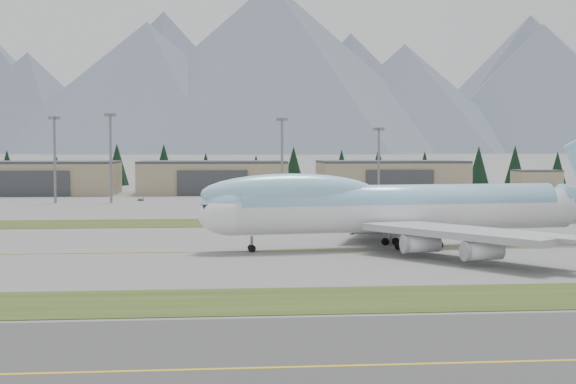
{
  "coord_description": "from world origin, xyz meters",
  "views": [
    {
      "loc": [
        -14.23,
        -115.8,
        15.03
      ],
      "look_at": [
        -2.59,
        11.41,
        8.0
      ],
      "focal_mm": 50.0,
      "sensor_mm": 36.0,
      "label": 1
    }
  ],
  "objects": [
    {
      "name": "ground",
      "position": [
        0.0,
        0.0,
        0.0
      ],
      "size": [
        7000.0,
        7000.0,
        0.0
      ],
      "primitive_type": "plane",
      "color": "#60605E",
      "rests_on": "ground"
    },
    {
      "name": "grass_strip_near",
      "position": [
        0.0,
        -38.0,
        0.0
      ],
      "size": [
        400.0,
        14.0,
        0.08
      ],
      "primitive_type": "cube",
      "color": "#2C4117",
      "rests_on": "ground"
    },
    {
      "name": "grass_strip_far",
      "position": [
        0.0,
        45.0,
        0.0
      ],
      "size": [
        400.0,
        18.0,
        0.08
      ],
      "primitive_type": "cube",
      "color": "#2C4117",
      "rests_on": "ground"
    },
    {
      "name": "asphalt_taxiway",
      "position": [
        0.0,
        -62.0,
        0.0
      ],
      "size": [
        400.0,
        32.0,
        0.04
      ],
      "primitive_type": "cube",
      "color": "#3B3B3B",
      "rests_on": "ground"
    },
    {
      "name": "taxiway_line_main",
      "position": [
        0.0,
        0.0,
        0.0
      ],
      "size": [
        400.0,
        0.4,
        0.02
      ],
      "primitive_type": "cube",
      "color": "gold",
      "rests_on": "ground"
    },
    {
      "name": "taxiway_line_near",
      "position": [
        0.0,
        -62.0,
        0.0
      ],
      "size": [
        400.0,
        0.4,
        0.02
      ],
      "primitive_type": "cube",
      "color": "gold",
      "rests_on": "ground"
    },
    {
      "name": "boeing_747_freighter",
      "position": [
        13.89,
        2.71,
        6.12
      ],
      "size": [
        70.71,
        60.24,
        18.55
      ],
      "rotation": [
        0.0,
        0.0,
        0.14
      ],
      "color": "white",
      "rests_on": "ground"
    },
    {
      "name": "hangar_left",
      "position": [
        -70.0,
        149.9,
        5.39
      ],
      "size": [
        48.0,
        26.6,
        10.8
      ],
      "color": "#9A936C",
      "rests_on": "ground"
    },
    {
      "name": "hangar_center",
      "position": [
        -15.0,
        149.9,
        5.39
      ],
      "size": [
        48.0,
        26.6,
        10.8
      ],
      "color": "#9A936C",
      "rests_on": "ground"
    },
    {
      "name": "hangar_right",
      "position": [
        45.0,
        149.9,
        5.39
      ],
      "size": [
        48.0,
        26.6,
        10.8
      ],
      "color": "#9A936C",
      "rests_on": "ground"
    },
    {
      "name": "control_shed",
      "position": [
        95.0,
        148.0,
        3.8
      ],
      "size": [
        14.0,
        12.0,
        7.6
      ],
      "color": "#9A936C",
      "rests_on": "ground"
    },
    {
      "name": "floodlight_masts",
      "position": [
        -32.55,
        109.2,
        15.87
      ],
      "size": [
        135.68,
        8.68,
        24.46
      ],
      "color": "slate",
      "rests_on": "ground"
    },
    {
      "name": "service_vehicle_a",
      "position": [
        -35.25,
        114.7,
        0.0
      ],
      "size": [
        1.66,
        3.8,
        1.27
      ],
      "primitive_type": "imported",
      "rotation": [
        0.0,
        0.0,
        -0.04
      ],
      "color": "#BDBDBF",
      "rests_on": "ground"
    },
    {
      "name": "service_vehicle_b",
      "position": [
        27.55,
        122.16,
        0.0
      ],
      "size": [
        4.19,
        2.91,
        1.31
      ],
      "primitive_type": "imported",
      "rotation": [
        0.0,
        0.0,
        1.14
      ],
      "color": "yellow",
      "rests_on": "ground"
    },
    {
      "name": "service_vehicle_c",
      "position": [
        58.75,
        138.94,
        0.0
      ],
      "size": [
        2.79,
        5.02,
        1.37
      ],
      "primitive_type": "imported",
      "rotation": [
        0.0,
        0.0,
        0.19
      ],
      "color": "#B3B4B8",
      "rests_on": "ground"
    },
    {
      "name": "conifer_belt",
      "position": [
        7.9,
        212.28,
        7.49
      ],
      "size": [
        270.21,
        15.19,
        16.93
      ],
      "color": "black",
      "rests_on": "ground"
    },
    {
      "name": "mountain_ridge_front",
      "position": [
        105.99,
        2216.03,
        228.15
      ],
      "size": [
        4282.64,
        1201.52,
        525.2
      ],
      "color": "slate",
      "rests_on": "ground"
    },
    {
      "name": "mountain_ridge_rear",
      "position": [
        212.73,
        2900.0,
        261.74
      ],
      "size": [
        4502.76,
        1053.27,
        526.64
      ],
      "color": "slate",
      "rests_on": "ground"
    }
  ]
}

